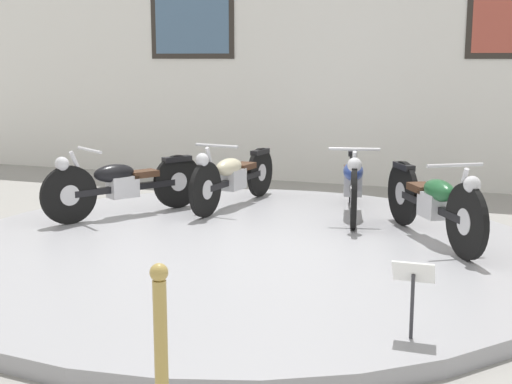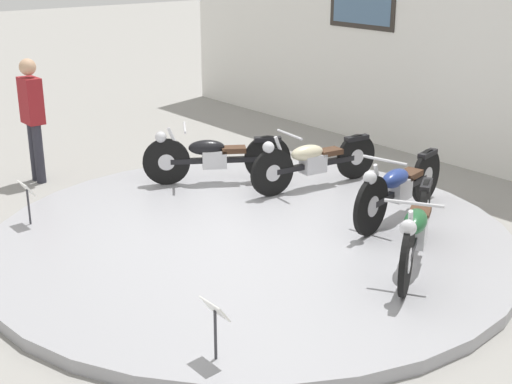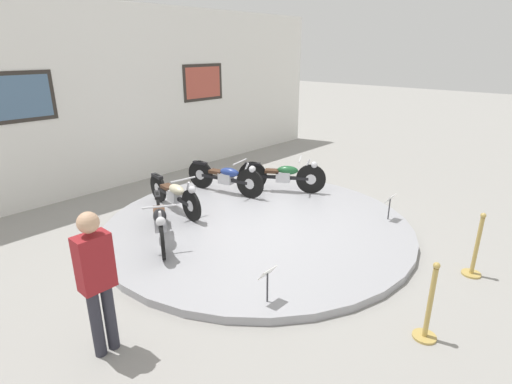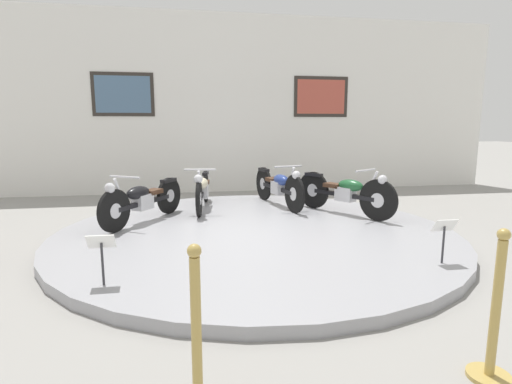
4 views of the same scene
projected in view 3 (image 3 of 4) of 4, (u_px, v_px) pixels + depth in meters
The scene contains 12 objects.
ground_plane at pixel (258, 228), 7.70m from camera, with size 60.00×60.00×0.00m, color gray.
display_platform at pixel (258, 225), 7.68m from camera, with size 5.80×5.80×0.13m, color #99999E.
back_wall at pixel (125, 97), 9.71m from camera, with size 14.00×0.22×4.28m.
motorcycle_black at pixel (160, 220), 6.81m from camera, with size 1.11×1.70×0.79m.
motorcycle_cream at pixel (175, 194), 8.05m from camera, with size 0.54×1.96×0.78m.
motorcycle_blue at pixel (226, 177), 9.04m from camera, with size 0.60×1.99×0.81m.
motorcycle_green at pixel (283, 175), 9.15m from camera, with size 1.11×1.75×0.81m.
info_placard_front_left at pixel (267, 277), 5.14m from camera, with size 0.26×0.11×0.51m.
info_placard_front_centre at pixel (390, 202), 7.66m from camera, with size 0.26×0.11×0.51m.
visitor_standing at pixel (96, 276), 4.26m from camera, with size 0.36×0.23×1.72m.
stanchion_post_left_of_entry at pixel (428, 314), 4.67m from camera, with size 0.28×0.28×1.02m.
stanchion_post_right_of_entry at pixel (475, 255), 6.00m from camera, with size 0.28×0.28×1.02m.
Camera 3 is at (-5.21, -4.68, 3.28)m, focal length 28.00 mm.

